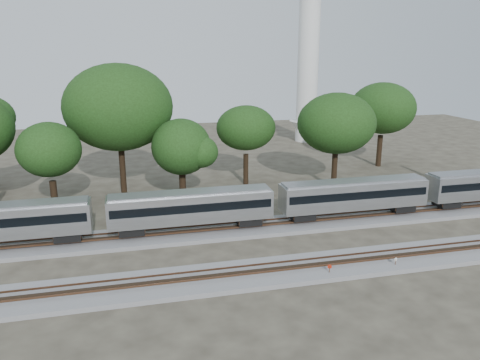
{
  "coord_description": "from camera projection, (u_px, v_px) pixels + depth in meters",
  "views": [
    {
      "loc": [
        -9.32,
        -37.28,
        17.72
      ],
      "look_at": [
        0.97,
        5.0,
        5.65
      ],
      "focal_mm": 35.0,
      "sensor_mm": 36.0,
      "label": 1
    }
  ],
  "objects": [
    {
      "name": "track_far",
      "position": [
        228.0,
        230.0,
        47.33
      ],
      "size": [
        160.0,
        5.0,
        0.73
      ],
      "color": "slate",
      "rests_on": "ground"
    },
    {
      "name": "switch_lever",
      "position": [
        333.0,
        278.0,
        37.46
      ],
      "size": [
        0.56,
        0.43,
        0.3
      ],
      "primitive_type": "cube",
      "rotation": [
        0.0,
        0.0,
        -0.28
      ],
      "color": "#512D19",
      "rests_on": "ground"
    },
    {
      "name": "tree_3",
      "position": [
        118.0,
        108.0,
        56.1
      ],
      "size": [
        11.31,
        11.31,
        15.94
      ],
      "color": "black",
      "rests_on": "ground"
    },
    {
      "name": "switch_stand_red",
      "position": [
        330.0,
        269.0,
        37.75
      ],
      "size": [
        0.32,
        0.17,
        1.07
      ],
      "rotation": [
        0.0,
        0.0,
        -0.43
      ],
      "color": "#512D19",
      "rests_on": "ground"
    },
    {
      "name": "ground",
      "position": [
        243.0,
        256.0,
        41.77
      ],
      "size": [
        160.0,
        160.0,
        0.0
      ],
      "primitive_type": "plane",
      "color": "#383328",
      "rests_on": "ground"
    },
    {
      "name": "tree_5",
      "position": [
        246.0,
        128.0,
        62.37
      ],
      "size": [
        7.89,
        7.89,
        11.12
      ],
      "color": "black",
      "rests_on": "ground"
    },
    {
      "name": "switch_stand_white",
      "position": [
        395.0,
        262.0,
        39.13
      ],
      "size": [
        0.32,
        0.13,
        1.03
      ],
      "rotation": [
        0.0,
        0.0,
        0.33
      ],
      "color": "#512D19",
      "rests_on": "ground"
    },
    {
      "name": "tree_2",
      "position": [
        49.0,
        150.0,
        49.86
      ],
      "size": [
        7.65,
        7.65,
        10.78
      ],
      "color": "black",
      "rests_on": "ground"
    },
    {
      "name": "tree_4",
      "position": [
        181.0,
        147.0,
        54.82
      ],
      "size": [
        6.95,
        6.95,
        9.8
      ],
      "color": "black",
      "rests_on": "ground"
    },
    {
      "name": "tree_7",
      "position": [
        383.0,
        108.0,
        72.0
      ],
      "size": [
        9.31,
        9.31,
        13.13
      ],
      "color": "black",
      "rests_on": "ground"
    },
    {
      "name": "track_near",
      "position": [
        255.0,
        274.0,
        37.97
      ],
      "size": [
        160.0,
        5.0,
        0.73
      ],
      "color": "slate",
      "rests_on": "ground"
    },
    {
      "name": "tree_6",
      "position": [
        337.0,
        123.0,
        60.35
      ],
      "size": [
        8.8,
        8.8,
        12.41
      ],
      "color": "black",
      "rests_on": "ground"
    },
    {
      "name": "train",
      "position": [
        277.0,
        200.0,
        47.75
      ],
      "size": [
        101.11,
        2.88,
        4.24
      ],
      "color": "silver",
      "rests_on": "ground"
    }
  ]
}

